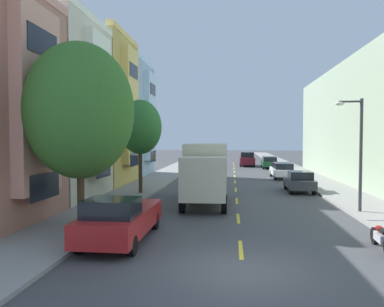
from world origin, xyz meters
The scene contains 19 objects.
ground_plane centered at (0.00, 30.00, 0.00)m, with size 160.00×160.00×0.00m, color #424244.
sidewalk_left centered at (-7.10, 28.00, 0.07)m, with size 3.20×120.00×0.14m, color gray.
sidewalk_right centered at (7.10, 28.00, 0.07)m, with size 3.20×120.00×0.14m, color gray.
lane_centerline_dashes centered at (0.00, 24.50, 0.00)m, with size 0.14×47.20×0.01m.
townhouse_second_cream centered at (-14.25, 11.48, 5.46)m, with size 11.92×7.09×11.31m.
townhouse_third_mustard centered at (-14.07, 18.77, 5.91)m, with size 11.56×7.09×12.22m.
townhouse_fourth_powder_blue centered at (-15.56, 26.06, 5.56)m, with size 14.53×7.09×11.53m.
street_tree_nearest centered at (-6.40, 3.76, 4.90)m, with size 4.34×4.34×7.51m.
street_tree_second centered at (-6.40, 13.76, 4.54)m, with size 2.87×2.87×6.23m.
street_lamp centered at (5.92, 8.69, 3.48)m, with size 1.35×0.28×5.64m.
delivery_box_truck centered at (-1.80, 11.03, 1.95)m, with size 2.52×7.35×3.48m.
parked_hatchback_charcoal centered at (4.47, 16.30, 0.76)m, with size 1.80×4.03×1.50m.
parked_pickup_navy centered at (-4.41, 34.94, 0.83)m, with size 2.03×5.31×1.73m.
parked_suv_orange centered at (-4.24, 50.75, 0.99)m, with size 2.07×4.85×1.93m.
parked_wagon_white centered at (4.46, 25.36, 0.80)m, with size 1.87×4.72×1.50m.
parked_pickup_red centered at (-4.40, 2.57, 0.83)m, with size 2.03×5.31×1.73m.
parked_wagon_forest centered at (4.45, 37.41, 0.80)m, with size 1.92×4.74×1.50m.
moving_burgundy_sedan centered at (1.80, 41.03, 0.99)m, with size 1.95×4.80×1.93m.
parked_motorcycle centered at (4.75, 2.46, 0.41)m, with size 0.62×2.05×0.90m.
Camera 1 is at (-0.34, -10.77, 3.80)m, focal length 35.05 mm.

